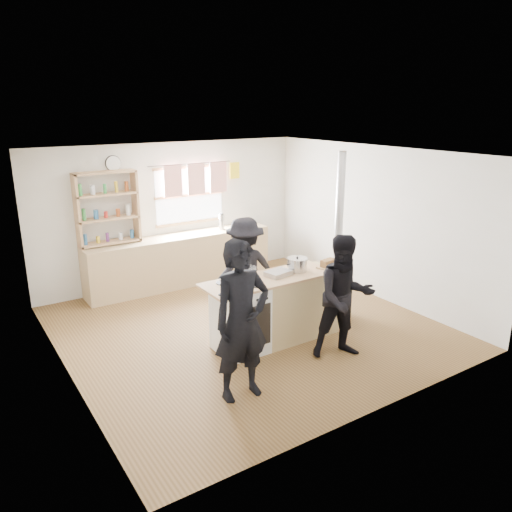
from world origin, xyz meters
name	(u,v)px	position (x,y,z in m)	size (l,w,h in m)	color
ground	(247,328)	(0.00, 0.00, -0.01)	(5.00, 5.00, 0.01)	brown
back_counter	(181,260)	(0.00, 2.22, 0.45)	(3.40, 0.55, 0.90)	tan
shelving_unit	(107,208)	(-1.20, 2.34, 1.51)	(1.00, 0.28, 1.20)	tan
thermos	(222,222)	(0.85, 2.22, 1.04)	(0.10, 0.10, 0.28)	silver
cooking_island	(277,308)	(0.14, -0.55, 0.47)	(1.97, 0.64, 0.93)	white
skillet_greens	(234,287)	(-0.60, -0.67, 0.96)	(0.35, 0.35, 0.05)	black
roast_tray	(279,273)	(0.16, -0.54, 0.97)	(0.38, 0.29, 0.06)	silver
stockpot_stove	(248,273)	(-0.24, -0.42, 1.01)	(0.22, 0.22, 0.18)	#B1B1B4
stockpot_counter	(297,264)	(0.48, -0.53, 1.02)	(0.28, 0.28, 0.21)	silver
bread_board	(328,264)	(0.93, -0.65, 0.98)	(0.31, 0.24, 0.12)	tan
flue_heater	(336,277)	(1.31, -0.42, 0.65)	(0.35, 0.35, 2.50)	black
person_near_left	(242,321)	(-0.98, -1.46, 0.90)	(0.66, 0.43, 1.80)	black
person_near_right	(345,297)	(0.59, -1.38, 0.80)	(0.78, 0.61, 1.60)	black
person_far	(245,270)	(0.14, 0.28, 0.78)	(1.01, 0.58, 1.57)	black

